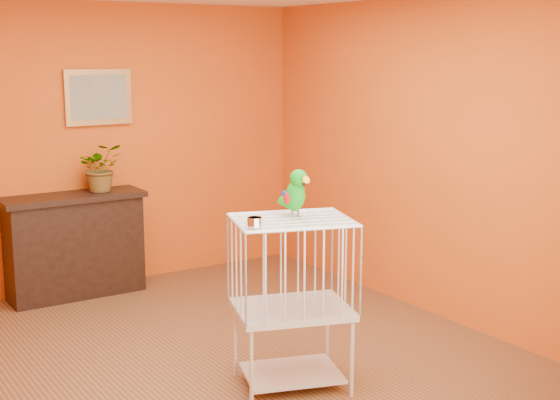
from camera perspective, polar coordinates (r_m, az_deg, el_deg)
ground at (r=5.65m, az=-4.46°, el=-11.66°), size 4.50×4.50×0.00m
room_shell at (r=5.25m, az=-4.72°, el=4.52°), size 4.50×4.50×4.50m
console_cabinet at (r=7.17m, az=-14.78°, el=-3.22°), size 1.24×0.45×0.92m
potted_plant at (r=7.12m, az=-12.88°, el=1.93°), size 0.47×0.50×0.34m
framed_picture at (r=7.26m, az=-13.13°, el=7.33°), size 0.62×0.04×0.50m
birdcage at (r=5.05m, az=0.88°, el=-7.39°), size 0.86×0.75×1.12m
feed_cup at (r=4.65m, az=-1.85°, el=-1.66°), size 0.09×0.09×0.06m
parrot at (r=4.94m, az=1.14°, el=0.55°), size 0.15×0.28×0.31m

